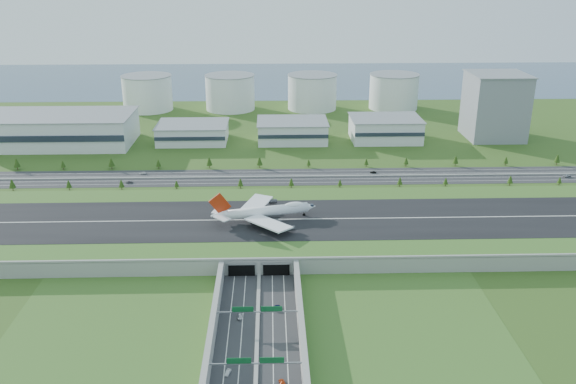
{
  "coord_description": "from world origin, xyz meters",
  "views": [
    {
      "loc": [
        6.41,
        -315.75,
        144.74
      ],
      "look_at": [
        16.76,
        35.0,
        11.38
      ],
      "focal_mm": 38.0,
      "sensor_mm": 36.0,
      "label": 1
    }
  ],
  "objects_px": {
    "fuel_tank_a": "(147,93)",
    "car_1": "(228,372)",
    "car_6": "(567,176)",
    "car_2": "(278,308)",
    "car_7": "(143,173)",
    "office_tower": "(495,106)",
    "car_0": "(240,316)",
    "car_5": "(373,172)",
    "boeing_747": "(264,211)",
    "car_4": "(130,182)",
    "car_3": "(282,383)"
  },
  "relations": [
    {
      "from": "car_2",
      "to": "car_4",
      "type": "bearing_deg",
      "value": -63.03
    },
    {
      "from": "car_5",
      "to": "car_7",
      "type": "height_order",
      "value": "car_5"
    },
    {
      "from": "office_tower",
      "to": "boeing_747",
      "type": "height_order",
      "value": "office_tower"
    },
    {
      "from": "boeing_747",
      "to": "car_4",
      "type": "distance_m",
      "value": 128.2
    },
    {
      "from": "fuel_tank_a",
      "to": "car_0",
      "type": "xyz_separation_m",
      "value": [
        112.41,
        -398.33,
        -16.55
      ]
    },
    {
      "from": "fuel_tank_a",
      "to": "car_4",
      "type": "height_order",
      "value": "fuel_tank_a"
    },
    {
      "from": "boeing_747",
      "to": "car_2",
      "type": "bearing_deg",
      "value": -98.88
    },
    {
      "from": "car_1",
      "to": "car_5",
      "type": "height_order",
      "value": "car_5"
    },
    {
      "from": "car_6",
      "to": "car_7",
      "type": "distance_m",
      "value": 305.17
    },
    {
      "from": "office_tower",
      "to": "car_6",
      "type": "xyz_separation_m",
      "value": [
        18.3,
        -105.55,
        -26.53
      ]
    },
    {
      "from": "boeing_747",
      "to": "office_tower",
      "type": "bearing_deg",
      "value": 31.43
    },
    {
      "from": "office_tower",
      "to": "car_3",
      "type": "distance_m",
      "value": 380.13
    },
    {
      "from": "car_0",
      "to": "car_5",
      "type": "bearing_deg",
      "value": 67.38
    },
    {
      "from": "office_tower",
      "to": "car_4",
      "type": "xyz_separation_m",
      "value": [
        -292.08,
        -109.65,
        -26.58
      ]
    },
    {
      "from": "boeing_747",
      "to": "car_0",
      "type": "bearing_deg",
      "value": -109.79
    },
    {
      "from": "car_1",
      "to": "car_7",
      "type": "bearing_deg",
      "value": 125.67
    },
    {
      "from": "fuel_tank_a",
      "to": "boeing_747",
      "type": "xyz_separation_m",
      "value": [
        122.51,
        -310.28,
        -4.08
      ]
    },
    {
      "from": "fuel_tank_a",
      "to": "car_6",
      "type": "relative_size",
      "value": 8.18
    },
    {
      "from": "car_0",
      "to": "car_7",
      "type": "distance_m",
      "value": 208.08
    },
    {
      "from": "office_tower",
      "to": "car_7",
      "type": "bearing_deg",
      "value": -162.42
    },
    {
      "from": "office_tower",
      "to": "car_6",
      "type": "relative_size",
      "value": 9.0
    },
    {
      "from": "office_tower",
      "to": "fuel_tank_a",
      "type": "xyz_separation_m",
      "value": [
        -320.0,
        115.0,
        -10.0
      ]
    },
    {
      "from": "car_1",
      "to": "car_4",
      "type": "bearing_deg",
      "value": 128.49
    },
    {
      "from": "car_4",
      "to": "car_7",
      "type": "relative_size",
      "value": 0.9
    },
    {
      "from": "boeing_747",
      "to": "car_5",
      "type": "xyz_separation_m",
      "value": [
        78.32,
        101.64,
        -12.53
      ]
    },
    {
      "from": "car_2",
      "to": "car_4",
      "type": "height_order",
      "value": "car_4"
    },
    {
      "from": "fuel_tank_a",
      "to": "car_1",
      "type": "relative_size",
      "value": 12.34
    },
    {
      "from": "boeing_747",
      "to": "fuel_tank_a",
      "type": "bearing_deg",
      "value": 98.3
    },
    {
      "from": "car_1",
      "to": "boeing_747",
      "type": "bearing_deg",
      "value": 101.52
    },
    {
      "from": "car_2",
      "to": "car_5",
      "type": "xyz_separation_m",
      "value": [
        72.12,
        182.85,
        0.05
      ]
    },
    {
      "from": "car_5",
      "to": "car_2",
      "type": "bearing_deg",
      "value": -13.05
    },
    {
      "from": "car_7",
      "to": "fuel_tank_a",
      "type": "bearing_deg",
      "value": -158.18
    },
    {
      "from": "fuel_tank_a",
      "to": "car_5",
      "type": "height_order",
      "value": "fuel_tank_a"
    },
    {
      "from": "fuel_tank_a",
      "to": "car_2",
      "type": "relative_size",
      "value": 9.7
    },
    {
      "from": "car_0",
      "to": "car_6",
      "type": "height_order",
      "value": "car_6"
    },
    {
      "from": "fuel_tank_a",
      "to": "car_3",
      "type": "bearing_deg",
      "value": -73.67
    },
    {
      "from": "fuel_tank_a",
      "to": "car_6",
      "type": "bearing_deg",
      "value": -33.1
    },
    {
      "from": "boeing_747",
      "to": "car_3",
      "type": "height_order",
      "value": "boeing_747"
    },
    {
      "from": "car_0",
      "to": "car_4",
      "type": "height_order",
      "value": "car_0"
    },
    {
      "from": "car_2",
      "to": "car_7",
      "type": "xyz_separation_m",
      "value": [
        -95.21,
        185.69,
        0.04
      ]
    },
    {
      "from": "office_tower",
      "to": "car_1",
      "type": "height_order",
      "value": "office_tower"
    },
    {
      "from": "car_0",
      "to": "car_7",
      "type": "height_order",
      "value": "car_0"
    },
    {
      "from": "car_6",
      "to": "car_5",
      "type": "bearing_deg",
      "value": 61.23
    },
    {
      "from": "car_0",
      "to": "car_2",
      "type": "distance_m",
      "value": 17.66
    },
    {
      "from": "car_6",
      "to": "car_7",
      "type": "xyz_separation_m",
      "value": [
        -304.81,
        14.74,
        -0.09
      ]
    },
    {
      "from": "car_0",
      "to": "car_6",
      "type": "bearing_deg",
      "value": 40.57
    },
    {
      "from": "car_1",
      "to": "car_7",
      "type": "relative_size",
      "value": 0.77
    },
    {
      "from": "boeing_747",
      "to": "car_7",
      "type": "distance_m",
      "value": 137.83
    },
    {
      "from": "office_tower",
      "to": "boeing_747",
      "type": "relative_size",
      "value": 0.91
    },
    {
      "from": "office_tower",
      "to": "car_2",
      "type": "bearing_deg",
      "value": -124.68
    }
  ]
}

